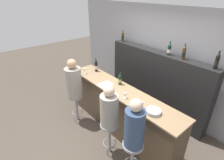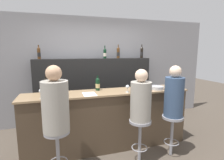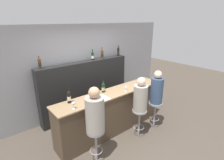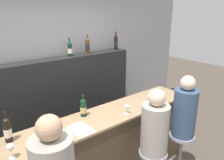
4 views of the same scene
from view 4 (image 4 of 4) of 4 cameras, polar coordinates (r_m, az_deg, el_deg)
The scene contains 16 objects.
wall_back at distance 3.85m, azimuth -15.55°, elevation 1.67°, with size 6.40×0.05×2.60m.
bar_counter at distance 3.06m, azimuth -2.78°, elevation -18.28°, with size 2.96×0.55×1.06m.
back_bar_cabinet at distance 3.83m, azimuth -13.54°, elevation -6.25°, with size 2.77×0.28×1.60m.
wine_bottle_counter_0 at distance 2.47m, azimuth -25.64°, elevation -11.62°, with size 0.08×0.08×0.33m.
wine_bottle_counter_1 at distance 2.76m, azimuth -7.51°, elevation -7.12°, with size 0.08×0.08×0.28m.
wine_bottle_backbar_1 at distance 3.67m, azimuth -10.96°, elevation 7.98°, with size 0.07×0.07×0.31m.
wine_bottle_backbar_2 at distance 3.84m, azimuth -6.45°, elevation 8.84°, with size 0.08×0.08×0.33m.
wine_bottle_backbar_3 at distance 4.21m, azimuth 0.99°, elevation 9.83°, with size 0.07×0.07×0.34m.
wine_glass_0 at distance 2.22m, azimuth -25.00°, elevation -15.68°, with size 0.07×0.07×0.15m.
wine_glass_1 at distance 2.81m, azimuth 3.94°, elevation -7.10°, with size 0.07×0.07×0.13m.
wine_glass_2 at distance 3.08m, azimuth 9.70°, elevation -4.66°, with size 0.06×0.06×0.15m.
metal_bowl at distance 3.29m, azimuth 11.26°, elevation -4.70°, with size 0.25×0.25×0.06m.
tasting_menu at distance 2.53m, azimuth -8.15°, elevation -12.61°, with size 0.21×0.30×0.00m.
guest_seated_middle at distance 2.64m, azimuth 11.13°, elevation -11.75°, with size 0.32×0.32×0.81m.
bar_stool_right at distance 3.32m, azimuth 17.56°, elevation -15.79°, with size 0.35×0.35×0.70m.
guest_seated_right at distance 3.07m, azimuth 18.49°, elevation -7.48°, with size 0.31×0.31×0.85m.
Camera 4 is at (-1.44, -1.75, 2.34)m, focal length 35.00 mm.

